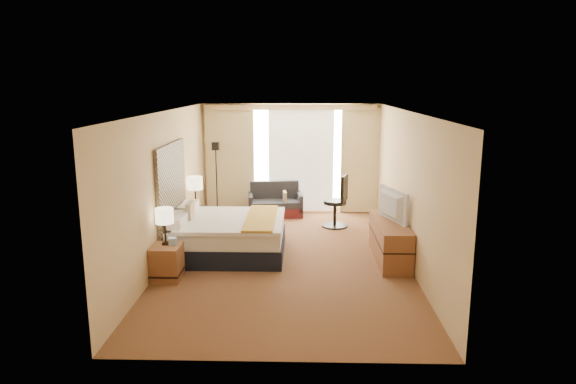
{
  "coord_description": "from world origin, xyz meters",
  "views": [
    {
      "loc": [
        0.27,
        -8.73,
        3.06
      ],
      "look_at": [
        0.02,
        0.4,
        1.12
      ],
      "focal_mm": 32.0,
      "sensor_mm": 36.0,
      "label": 1
    }
  ],
  "objects_px": {
    "loveseat": "(275,205)",
    "lamp_left": "(164,217)",
    "nightstand_left": "(167,262)",
    "floor_lamp": "(216,164)",
    "television": "(388,205)",
    "media_dresser": "(390,240)",
    "nightstand_right": "(198,221)",
    "bed": "(228,235)",
    "desk_chair": "(338,204)",
    "lamp_right": "(195,184)"
  },
  "relations": [
    {
      "from": "floor_lamp",
      "to": "desk_chair",
      "type": "xyz_separation_m",
      "value": [
        2.78,
        -0.92,
        -0.72
      ]
    },
    {
      "from": "television",
      "to": "lamp_left",
      "type": "bearing_deg",
      "value": 86.88
    },
    {
      "from": "media_dresser",
      "to": "floor_lamp",
      "type": "bearing_deg",
      "value": 139.79
    },
    {
      "from": "floor_lamp",
      "to": "nightstand_left",
      "type": "bearing_deg",
      "value": -92.05
    },
    {
      "from": "media_dresser",
      "to": "lamp_right",
      "type": "bearing_deg",
      "value": 158.12
    },
    {
      "from": "bed",
      "to": "television",
      "type": "height_order",
      "value": "television"
    },
    {
      "from": "bed",
      "to": "floor_lamp",
      "type": "relative_size",
      "value": 1.15
    },
    {
      "from": "loveseat",
      "to": "television",
      "type": "bearing_deg",
      "value": -61.61
    },
    {
      "from": "nightstand_right",
      "to": "desk_chair",
      "type": "bearing_deg",
      "value": 12.2
    },
    {
      "from": "television",
      "to": "nightstand_left",
      "type": "bearing_deg",
      "value": 87.99
    },
    {
      "from": "media_dresser",
      "to": "television",
      "type": "xyz_separation_m",
      "value": [
        -0.05,
        0.01,
        0.63
      ]
    },
    {
      "from": "loveseat",
      "to": "desk_chair",
      "type": "xyz_separation_m",
      "value": [
        1.4,
        -0.96,
        0.25
      ]
    },
    {
      "from": "loveseat",
      "to": "lamp_left",
      "type": "xyz_separation_m",
      "value": [
        -1.54,
        -4.02,
        0.75
      ]
    },
    {
      "from": "floor_lamp",
      "to": "lamp_right",
      "type": "relative_size",
      "value": 2.67
    },
    {
      "from": "nightstand_right",
      "to": "loveseat",
      "type": "bearing_deg",
      "value": 46.31
    },
    {
      "from": "lamp_left",
      "to": "television",
      "type": "xyz_separation_m",
      "value": [
        3.67,
        0.99,
        -0.03
      ]
    },
    {
      "from": "loveseat",
      "to": "floor_lamp",
      "type": "bearing_deg",
      "value": 174.54
    },
    {
      "from": "lamp_right",
      "to": "nightstand_right",
      "type": "bearing_deg",
      "value": -49.87
    },
    {
      "from": "television",
      "to": "floor_lamp",
      "type": "bearing_deg",
      "value": 31.28
    },
    {
      "from": "nightstand_left",
      "to": "bed",
      "type": "relative_size",
      "value": 0.28
    },
    {
      "from": "nightstand_left",
      "to": "floor_lamp",
      "type": "xyz_separation_m",
      "value": [
        0.15,
        4.06,
        0.95
      ]
    },
    {
      "from": "nightstand_left",
      "to": "lamp_left",
      "type": "relative_size",
      "value": 0.92
    },
    {
      "from": "nightstand_right",
      "to": "nightstand_left",
      "type": "bearing_deg",
      "value": -90.0
    },
    {
      "from": "lamp_right",
      "to": "television",
      "type": "xyz_separation_m",
      "value": [
        3.7,
        -1.49,
        -0.07
      ]
    },
    {
      "from": "nightstand_left",
      "to": "television",
      "type": "xyz_separation_m",
      "value": [
        3.65,
        1.06,
        0.71
      ]
    },
    {
      "from": "bed",
      "to": "lamp_left",
      "type": "relative_size",
      "value": 3.34
    },
    {
      "from": "floor_lamp",
      "to": "bed",
      "type": "bearing_deg",
      "value": -76.67
    },
    {
      "from": "media_dresser",
      "to": "floor_lamp",
      "type": "relative_size",
      "value": 1.04
    },
    {
      "from": "nightstand_left",
      "to": "media_dresser",
      "type": "distance_m",
      "value": 3.85
    },
    {
      "from": "lamp_right",
      "to": "lamp_left",
      "type": "bearing_deg",
      "value": -89.42
    },
    {
      "from": "desk_chair",
      "to": "television",
      "type": "bearing_deg",
      "value": -53.25
    },
    {
      "from": "media_dresser",
      "to": "television",
      "type": "bearing_deg",
      "value": 169.34
    },
    {
      "from": "desk_chair",
      "to": "lamp_left",
      "type": "height_order",
      "value": "same"
    },
    {
      "from": "nightstand_left",
      "to": "nightstand_right",
      "type": "height_order",
      "value": "same"
    },
    {
      "from": "media_dresser",
      "to": "lamp_right",
      "type": "distance_m",
      "value": 4.1
    },
    {
      "from": "media_dresser",
      "to": "loveseat",
      "type": "height_order",
      "value": "loveseat"
    },
    {
      "from": "loveseat",
      "to": "media_dresser",
      "type": "bearing_deg",
      "value": -61.06
    },
    {
      "from": "loveseat",
      "to": "television",
      "type": "distance_m",
      "value": 3.77
    },
    {
      "from": "floor_lamp",
      "to": "lamp_left",
      "type": "xyz_separation_m",
      "value": [
        -0.17,
        -3.98,
        -0.22
      ]
    },
    {
      "from": "nightstand_right",
      "to": "lamp_right",
      "type": "height_order",
      "value": "lamp_right"
    },
    {
      "from": "bed",
      "to": "desk_chair",
      "type": "xyz_separation_m",
      "value": [
        2.11,
        1.88,
        0.16
      ]
    },
    {
      "from": "nightstand_left",
      "to": "loveseat",
      "type": "xyz_separation_m",
      "value": [
        1.52,
        4.09,
        -0.02
      ]
    },
    {
      "from": "media_dresser",
      "to": "floor_lamp",
      "type": "height_order",
      "value": "floor_lamp"
    },
    {
      "from": "media_dresser",
      "to": "lamp_left",
      "type": "xyz_separation_m",
      "value": [
        -3.72,
        -0.98,
        0.66
      ]
    },
    {
      "from": "lamp_left",
      "to": "nightstand_right",
      "type": "bearing_deg",
      "value": 89.51
    },
    {
      "from": "bed",
      "to": "desk_chair",
      "type": "height_order",
      "value": "desk_chair"
    },
    {
      "from": "media_dresser",
      "to": "lamp_left",
      "type": "bearing_deg",
      "value": -165.25
    },
    {
      "from": "media_dresser",
      "to": "bed",
      "type": "xyz_separation_m",
      "value": [
        -2.89,
        0.2,
        0.0
      ]
    },
    {
      "from": "loveseat",
      "to": "nightstand_right",
      "type": "bearing_deg",
      "value": -140.47
    },
    {
      "from": "media_dresser",
      "to": "loveseat",
      "type": "bearing_deg",
      "value": 125.72
    }
  ]
}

